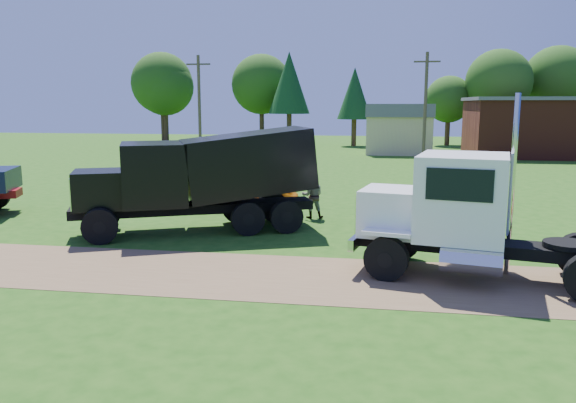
# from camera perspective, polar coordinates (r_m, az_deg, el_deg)

# --- Properties ---
(ground) EXTENTS (140.00, 140.00, 0.00)m
(ground) POSITION_cam_1_polar(r_m,az_deg,el_deg) (15.54, 0.76, -7.72)
(ground) COLOR #1D4B10
(ground) RESTS_ON ground
(dirt_track) EXTENTS (120.00, 4.20, 0.01)m
(dirt_track) POSITION_cam_1_polar(r_m,az_deg,el_deg) (15.54, 0.76, -7.69)
(dirt_track) COLOR brown
(dirt_track) RESTS_ON ground
(white_semi_tractor) EXTENTS (8.46, 4.25, 4.99)m
(white_semi_tractor) POSITION_cam_1_polar(r_m,az_deg,el_deg) (16.00, 17.50, -1.36)
(white_semi_tractor) COLOR black
(white_semi_tractor) RESTS_ON ground
(black_dump_truck) EXTENTS (8.85, 5.84, 3.83)m
(black_dump_truck) POSITION_cam_1_polar(r_m,az_deg,el_deg) (21.00, -8.44, 2.70)
(black_dump_truck) COLOR black
(black_dump_truck) RESTS_ON ground
(orange_pickup) EXTENTS (5.70, 3.48, 1.48)m
(orange_pickup) POSITION_cam_1_polar(r_m,az_deg,el_deg) (25.78, -4.84, 1.02)
(orange_pickup) COLOR orange
(orange_pickup) RESTS_ON ground
(spectator_b) EXTENTS (0.99, 0.81, 1.88)m
(spectator_b) POSITION_cam_1_polar(r_m,az_deg,el_deg) (23.29, 2.50, 0.59)
(spectator_b) COLOR #999999
(spectator_b) RESTS_ON ground
(brick_building) EXTENTS (15.40, 10.40, 5.30)m
(brick_building) POSITION_cam_1_polar(r_m,az_deg,el_deg) (56.94, 25.50, 6.89)
(brick_building) COLOR maroon
(brick_building) RESTS_ON ground
(tan_shed) EXTENTS (6.20, 5.40, 4.70)m
(tan_shed) POSITION_cam_1_polar(r_m,az_deg,el_deg) (54.73, 11.17, 7.33)
(tan_shed) COLOR tan
(tan_shed) RESTS_ON ground
(utility_poles) EXTENTS (42.20, 0.28, 9.00)m
(utility_poles) POSITION_cam_1_polar(r_m,az_deg,el_deg) (49.80, 13.78, 9.63)
(utility_poles) COLOR #4A3F2A
(utility_poles) RESTS_ON ground
(tree_row) EXTENTS (59.49, 11.68, 11.14)m
(tree_row) POSITION_cam_1_polar(r_m,az_deg,el_deg) (65.81, 7.24, 11.63)
(tree_row) COLOR #322714
(tree_row) RESTS_ON ground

